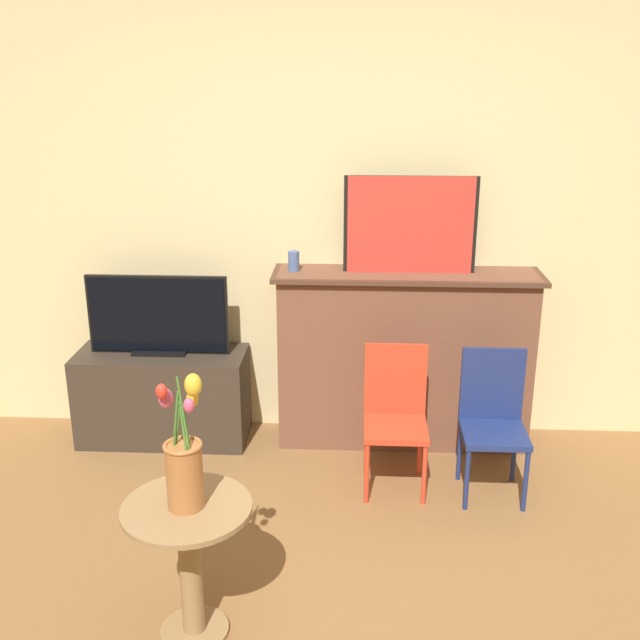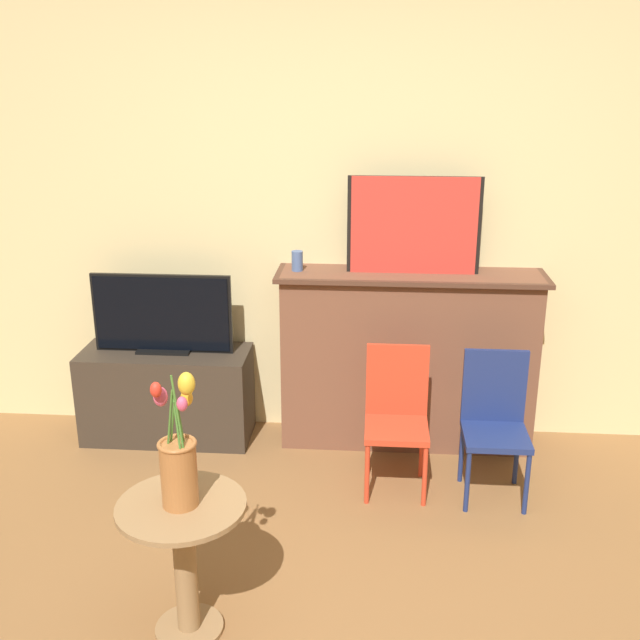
{
  "view_description": "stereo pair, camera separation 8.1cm",
  "coord_description": "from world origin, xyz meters",
  "px_view_note": "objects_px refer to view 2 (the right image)",
  "views": [
    {
      "loc": [
        0.07,
        -1.94,
        2.03
      ],
      "look_at": [
        -0.09,
        1.22,
        0.96
      ],
      "focal_mm": 42.0,
      "sensor_mm": 36.0,
      "label": 1
    },
    {
      "loc": [
        0.16,
        -1.93,
        2.03
      ],
      "look_at": [
        -0.09,
        1.22,
        0.96
      ],
      "focal_mm": 42.0,
      "sensor_mm": 36.0,
      "label": 2
    }
  ],
  "objects_px": {
    "tv_monitor": "(162,315)",
    "vase_tulips": "(178,461)",
    "chair_blue": "(495,418)",
    "painting": "(414,225)",
    "chair_red": "(397,411)"
  },
  "relations": [
    {
      "from": "tv_monitor",
      "to": "vase_tulips",
      "type": "height_order",
      "value": "vase_tulips"
    },
    {
      "from": "painting",
      "to": "chair_red",
      "type": "bearing_deg",
      "value": -98.48
    },
    {
      "from": "tv_monitor",
      "to": "vase_tulips",
      "type": "xyz_separation_m",
      "value": [
        0.5,
        -1.56,
        -0.01
      ]
    },
    {
      "from": "tv_monitor",
      "to": "chair_blue",
      "type": "distance_m",
      "value": 1.86
    },
    {
      "from": "chair_red",
      "to": "vase_tulips",
      "type": "height_order",
      "value": "vase_tulips"
    },
    {
      "from": "tv_monitor",
      "to": "chair_blue",
      "type": "xyz_separation_m",
      "value": [
        1.77,
        -0.46,
        -0.33
      ]
    },
    {
      "from": "tv_monitor",
      "to": "vase_tulips",
      "type": "distance_m",
      "value": 1.64
    },
    {
      "from": "painting",
      "to": "chair_blue",
      "type": "xyz_separation_m",
      "value": [
        0.41,
        -0.51,
        -0.84
      ]
    },
    {
      "from": "painting",
      "to": "chair_red",
      "type": "xyz_separation_m",
      "value": [
        -0.07,
        -0.48,
        -0.84
      ]
    },
    {
      "from": "painting",
      "to": "vase_tulips",
      "type": "bearing_deg",
      "value": -118.19
    },
    {
      "from": "painting",
      "to": "chair_blue",
      "type": "bearing_deg",
      "value": -51.69
    },
    {
      "from": "painting",
      "to": "chair_blue",
      "type": "distance_m",
      "value": 1.07
    },
    {
      "from": "painting",
      "to": "tv_monitor",
      "type": "distance_m",
      "value": 1.45
    },
    {
      "from": "tv_monitor",
      "to": "vase_tulips",
      "type": "relative_size",
      "value": 1.45
    },
    {
      "from": "chair_blue",
      "to": "vase_tulips",
      "type": "relative_size",
      "value": 1.36
    }
  ]
}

